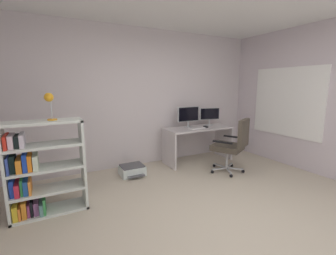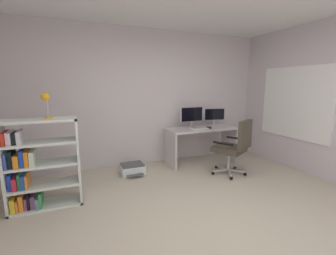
{
  "view_description": "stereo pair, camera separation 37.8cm",
  "coord_description": "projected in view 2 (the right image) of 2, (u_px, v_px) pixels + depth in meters",
  "views": [
    {
      "loc": [
        -1.74,
        -1.85,
        1.59
      ],
      "look_at": [
        0.16,
        1.75,
        0.85
      ],
      "focal_mm": 24.78,
      "sensor_mm": 36.0,
      "label": 1
    },
    {
      "loc": [
        -1.4,
        -2.01,
        1.59
      ],
      "look_at": [
        0.16,
        1.75,
        0.85
      ],
      "focal_mm": 24.78,
      "sensor_mm": 36.0,
      "label": 2
    }
  ],
  "objects": [
    {
      "name": "printer",
      "position": [
        132.0,
        169.0,
        4.23
      ],
      "size": [
        0.42,
        0.43,
        0.18
      ],
      "color": "silver",
      "rests_on": "ground"
    },
    {
      "name": "keyboard",
      "position": [
        200.0,
        129.0,
        4.62
      ],
      "size": [
        0.35,
        0.15,
        0.02
      ],
      "primitive_type": "cube",
      "rotation": [
        0.0,
        0.0,
        0.07
      ],
      "color": "silver",
      "rests_on": "desk"
    },
    {
      "name": "bookshelf",
      "position": [
        35.0,
        167.0,
        2.98
      ],
      "size": [
        0.88,
        0.34,
        1.17
      ],
      "color": "silver",
      "rests_on": "ground"
    },
    {
      "name": "desk_lamp",
      "position": [
        46.0,
        100.0,
        2.89
      ],
      "size": [
        0.12,
        0.11,
        0.33
      ],
      "color": "orange",
      "rests_on": "bookshelf"
    },
    {
      "name": "office_chair",
      "position": [
        234.0,
        145.0,
        4.09
      ],
      "size": [
        0.68,
        0.72,
        1.01
      ],
      "color": "#B7BABC",
      "rests_on": "ground"
    },
    {
      "name": "window_frame",
      "position": [
        295.0,
        103.0,
        4.38
      ],
      "size": [
        0.02,
        1.49,
        1.35
      ],
      "primitive_type": "cube",
      "color": "white"
    },
    {
      "name": "window_pane",
      "position": [
        295.0,
        103.0,
        4.38
      ],
      "size": [
        0.01,
        1.41,
        1.27
      ],
      "primitive_type": "cube",
      "color": "white"
    },
    {
      "name": "computer_mouse",
      "position": [
        209.0,
        127.0,
        4.72
      ],
      "size": [
        0.06,
        0.1,
        0.03
      ],
      "primitive_type": "cube",
      "rotation": [
        0.0,
        0.0,
        0.01
      ],
      "color": "black",
      "rests_on": "desk"
    },
    {
      "name": "ground_plane",
      "position": [
        214.0,
        228.0,
        2.64
      ],
      "size": [
        5.02,
        4.91,
        0.02
      ],
      "primitive_type": "cube",
      "color": "beige",
      "rests_on": "ground"
    },
    {
      "name": "wall_back",
      "position": [
        146.0,
        98.0,
        4.67
      ],
      "size": [
        5.02,
        0.1,
        2.67
      ],
      "primitive_type": "cube",
      "color": "silver",
      "rests_on": "ground"
    },
    {
      "name": "desk",
      "position": [
        201.0,
        137.0,
        4.79
      ],
      "size": [
        1.43,
        0.58,
        0.73
      ],
      "color": "silver",
      "rests_on": "ground"
    },
    {
      "name": "monitor_main",
      "position": [
        192.0,
        115.0,
        4.77
      ],
      "size": [
        0.51,
        0.18,
        0.43
      ],
      "color": "#B2B5B7",
      "rests_on": "desk"
    },
    {
      "name": "monitor_secondary",
      "position": [
        214.0,
        115.0,
        4.98
      ],
      "size": [
        0.46,
        0.18,
        0.38
      ],
      "color": "#B2B5B7",
      "rests_on": "desk"
    }
  ]
}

